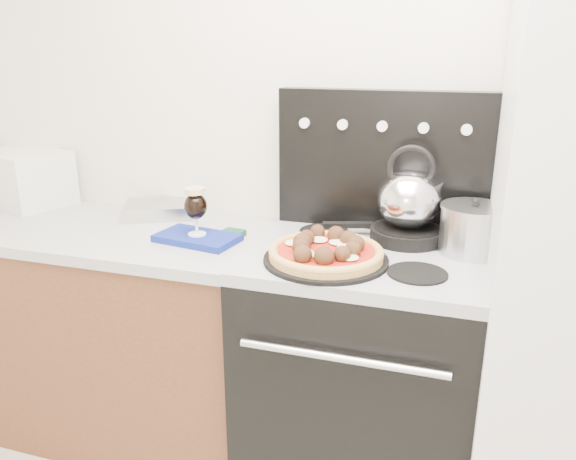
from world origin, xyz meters
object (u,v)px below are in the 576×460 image
at_px(pizza_pan, 326,260).
at_px(base_cabinet, 100,331).
at_px(toaster_oven, 24,178).
at_px(stock_pot, 472,231).
at_px(tea_kettle, 409,194).
at_px(oven_mitt, 197,238).
at_px(beer_glass, 196,211).
at_px(skillet, 407,234).
at_px(pizza, 326,250).
at_px(stove_body, 360,377).

bearing_deg(pizza_pan, base_cabinet, 171.11).
distance_m(toaster_oven, stock_pot, 1.88).
relative_size(base_cabinet, tea_kettle, 6.01).
xyz_separation_m(tea_kettle, stock_pot, (0.21, -0.06, -0.09)).
bearing_deg(tea_kettle, oven_mitt, 175.31).
relative_size(toaster_oven, tea_kettle, 1.54).
relative_size(beer_glass, pizza_pan, 0.45).
bearing_deg(beer_glass, stock_pot, 7.07).
bearing_deg(stock_pot, base_cabinet, -177.50).
relative_size(toaster_oven, pizza_pan, 0.94).
bearing_deg(toaster_oven, skillet, 15.15).
relative_size(pizza, tea_kettle, 1.48).
bearing_deg(base_cabinet, pizza, -8.89).
bearing_deg(stove_body, oven_mitt, -177.35).
xyz_separation_m(pizza, stock_pot, (0.43, 0.22, 0.04)).
bearing_deg(tea_kettle, pizza, -146.67).
xyz_separation_m(beer_glass, pizza, (0.50, -0.10, -0.05)).
xyz_separation_m(toaster_oven, beer_glass, (0.94, -0.23, -0.00)).
xyz_separation_m(toaster_oven, tea_kettle, (1.66, -0.06, 0.07)).
height_order(base_cabinet, pizza_pan, pizza_pan).
relative_size(stove_body, pizza_pan, 2.24).
bearing_deg(oven_mitt, pizza, -11.79).
distance_m(base_cabinet, pizza_pan, 1.13).
height_order(base_cabinet, stove_body, stove_body).
distance_m(base_cabinet, skillet, 1.33).
height_order(toaster_oven, pizza_pan, toaster_oven).
relative_size(toaster_oven, beer_glass, 2.11).
bearing_deg(tea_kettle, stock_pot, -33.73).
bearing_deg(stock_pot, pizza_pan, -153.15).
bearing_deg(pizza, pizza_pan, 0.00).
height_order(oven_mitt, stock_pot, stock_pot).
xyz_separation_m(stove_body, toaster_oven, (-1.54, 0.20, 0.58)).
xyz_separation_m(toaster_oven, pizza, (1.44, -0.34, -0.06)).
height_order(base_cabinet, oven_mitt, oven_mitt).
distance_m(beer_glass, stock_pot, 0.94).
height_order(oven_mitt, pizza, pizza).
relative_size(beer_glass, pizza, 0.49).
height_order(stove_body, toaster_oven, toaster_oven).
bearing_deg(pizza_pan, stock_pot, 26.85).
distance_m(pizza_pan, stock_pot, 0.49).
relative_size(toaster_oven, skillet, 1.46).
bearing_deg(tea_kettle, skillet, 0.00).
bearing_deg(beer_glass, oven_mitt, 0.00).
relative_size(base_cabinet, skillet, 5.73).
xyz_separation_m(oven_mitt, pizza_pan, (0.50, -0.10, 0.01)).
xyz_separation_m(base_cabinet, stock_pot, (1.43, 0.06, 0.57)).
height_order(stove_body, stock_pot, stock_pot).
relative_size(base_cabinet, oven_mitt, 5.04).
bearing_deg(stove_body, pizza, -128.40).
distance_m(stove_body, pizza, 0.54).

